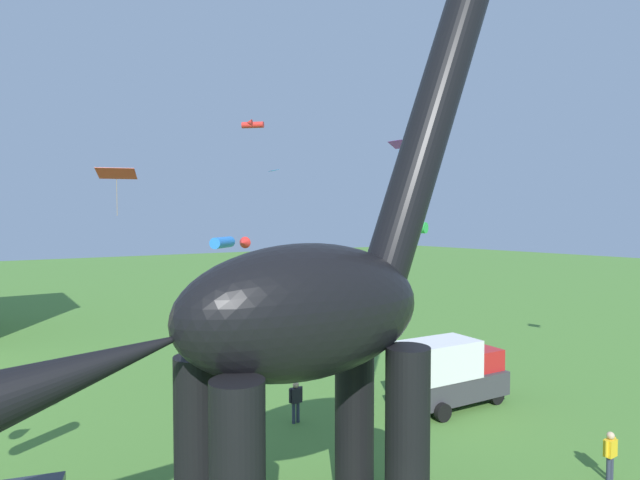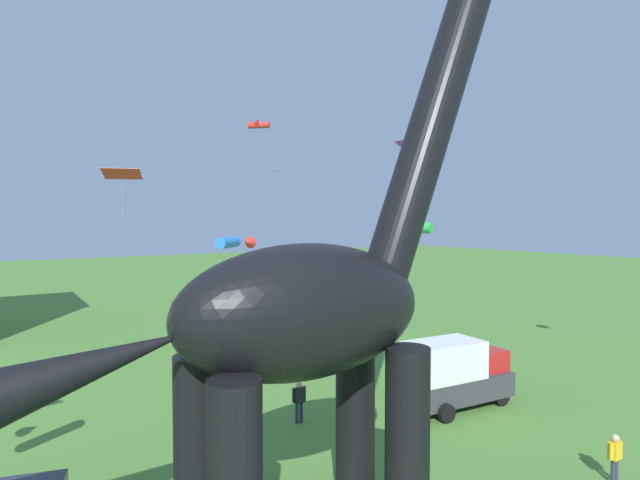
# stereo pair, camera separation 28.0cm
# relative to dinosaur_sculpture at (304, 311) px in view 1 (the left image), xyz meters

# --- Properties ---
(dinosaur_sculpture) EXTENTS (16.79, 3.56, 17.55)m
(dinosaur_sculpture) POSITION_rel_dinosaur_sculpture_xyz_m (0.00, 0.00, 0.00)
(dinosaur_sculpture) COLOR black
(dinosaur_sculpture) RESTS_ON ground_plane
(parked_box_truck) EXTENTS (5.77, 2.61, 3.20)m
(parked_box_truck) POSITION_rel_dinosaur_sculpture_xyz_m (11.12, 4.81, -4.70)
(parked_box_truck) COLOR #38383D
(parked_box_truck) RESTS_ON ground_plane
(person_near_flyer) EXTENTS (0.67, 0.30, 1.79)m
(person_near_flyer) POSITION_rel_dinosaur_sculpture_xyz_m (4.21, 7.25, -5.26)
(person_near_flyer) COLOR #2D3347
(person_near_flyer) RESTS_ON ground_plane
(person_photographer) EXTENTS (0.61, 0.27, 1.64)m
(person_photographer) POSITION_rel_dinosaur_sculpture_xyz_m (10.40, -2.79, -5.35)
(person_photographer) COLOR #2D3347
(person_photographer) RESTS_ON ground_plane
(kite_trailing) EXTENTS (2.34, 2.44, 0.69)m
(kite_trailing) POSITION_rel_dinosaur_sculpture_xyz_m (14.67, 11.07, 1.94)
(kite_trailing) COLOR green
(kite_far_right) EXTENTS (2.01, 1.74, 2.14)m
(kite_far_right) POSITION_rel_dinosaur_sculpture_xyz_m (-1.60, 13.48, 4.51)
(kite_far_right) COLOR red
(kite_near_low) EXTENTS (1.55, 1.56, 0.44)m
(kite_near_low) POSITION_rel_dinosaur_sculpture_xyz_m (8.63, 20.03, 8.87)
(kite_near_low) COLOR red
(kite_drifting) EXTENTS (0.63, 0.76, 0.11)m
(kite_drifting) POSITION_rel_dinosaur_sculpture_xyz_m (7.11, 14.32, 5.21)
(kite_drifting) COLOR #287AE5
(kite_far_left) EXTENTS (1.20, 1.62, 1.99)m
(kite_far_left) POSITION_rel_dinosaur_sculpture_xyz_m (21.58, 19.47, 8.54)
(kite_far_left) COLOR purple
(kite_high_left) EXTENTS (2.47, 2.48, 0.70)m
(kite_high_left) POSITION_rel_dinosaur_sculpture_xyz_m (5.47, 17.13, 1.04)
(kite_high_left) COLOR #287AE5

